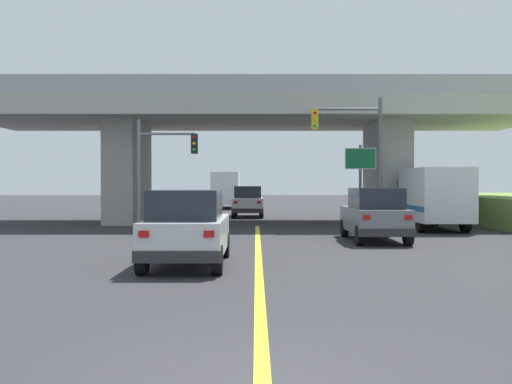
# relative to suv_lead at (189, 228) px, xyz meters

# --- Properties ---
(ground) EXTENTS (160.00, 160.00, 0.00)m
(ground) POSITION_rel_suv_lead_xyz_m (1.90, 17.52, -1.02)
(ground) COLOR #2B2B2D
(overpass_bridge) EXTENTS (30.84, 9.25, 7.48)m
(overpass_bridge) POSITION_rel_suv_lead_xyz_m (1.90, 17.52, 4.25)
(overpass_bridge) COLOR #A8A59E
(overpass_bridge) RESTS_ON ground
(lane_divider_stripe) EXTENTS (0.20, 24.28, 0.01)m
(lane_divider_stripe) POSITION_rel_suv_lead_xyz_m (1.90, 2.68, -1.01)
(lane_divider_stripe) COLOR yellow
(lane_divider_stripe) RESTS_ON ground
(suv_lead) EXTENTS (2.05, 4.62, 2.02)m
(suv_lead) POSITION_rel_suv_lead_xyz_m (0.00, 0.00, 0.00)
(suv_lead) COLOR silver
(suv_lead) RESTS_ON ground
(suv_crossing) EXTENTS (1.97, 4.73, 2.02)m
(suv_crossing) POSITION_rel_suv_lead_xyz_m (6.32, 6.75, -0.00)
(suv_crossing) COLOR slate
(suv_crossing) RESTS_ON ground
(box_truck) EXTENTS (2.33, 6.67, 2.90)m
(box_truck) POSITION_rel_suv_lead_xyz_m (10.19, 12.68, 0.53)
(box_truck) COLOR navy
(box_truck) RESTS_ON ground
(sedan_oncoming) EXTENTS (2.00, 4.61, 2.02)m
(sedan_oncoming) POSITION_rel_suv_lead_xyz_m (1.29, 23.07, -0.00)
(sedan_oncoming) COLOR silver
(sedan_oncoming) RESTS_ON ground
(traffic_signal_nearside) EXTENTS (3.31, 0.36, 6.19)m
(traffic_signal_nearside) POSITION_rel_suv_lead_xyz_m (6.60, 12.01, 2.99)
(traffic_signal_nearside) COLOR #56595E
(traffic_signal_nearside) RESTS_ON ground
(traffic_signal_farside) EXTENTS (2.93, 0.36, 5.29)m
(traffic_signal_farside) POSITION_rel_suv_lead_xyz_m (-2.85, 13.00, 2.33)
(traffic_signal_farside) COLOR slate
(traffic_signal_farside) RESTS_ON ground
(highway_sign) EXTENTS (1.58, 0.17, 4.14)m
(highway_sign) POSITION_rel_suv_lead_xyz_m (7.09, 14.18, 2.01)
(highway_sign) COLOR #56595E
(highway_sign) RESTS_ON ground
(semi_truck_distant) EXTENTS (2.33, 7.08, 3.16)m
(semi_truck_distant) POSITION_rel_suv_lead_xyz_m (-0.82, 36.76, 0.64)
(semi_truck_distant) COLOR navy
(semi_truck_distant) RESTS_ON ground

